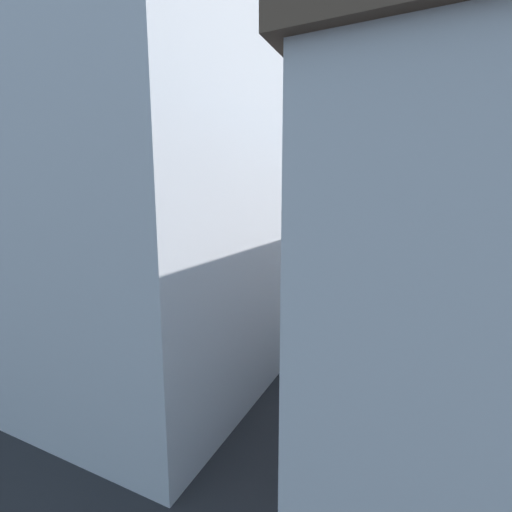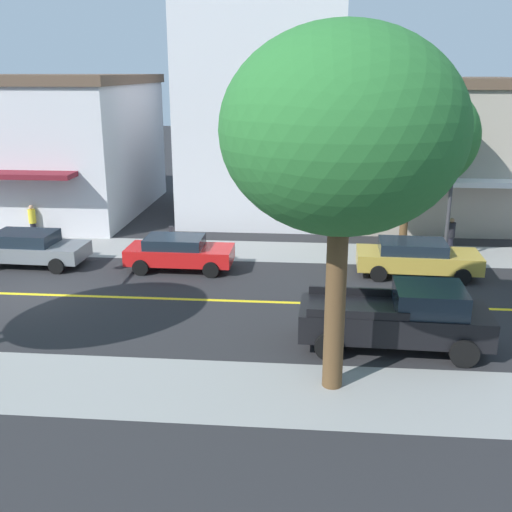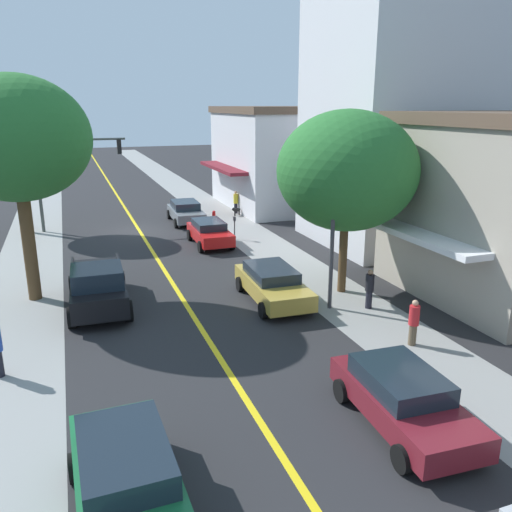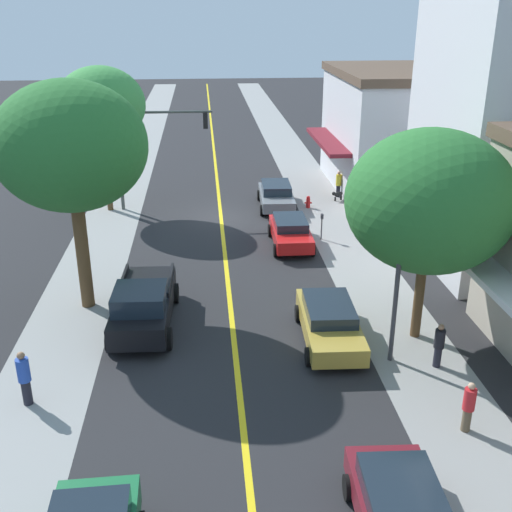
# 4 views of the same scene
# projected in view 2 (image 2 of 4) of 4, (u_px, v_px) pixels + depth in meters

# --- Properties ---
(ground_plane) EXTENTS (140.00, 140.00, 0.00)m
(ground_plane) POSITION_uv_depth(u_px,v_px,m) (30.00, 294.00, 21.99)
(ground_plane) COLOR #262628
(sidewalk_left) EXTENTS (3.19, 126.00, 0.01)m
(sidewalk_left) POSITION_uv_depth(u_px,v_px,m) (90.00, 247.00, 27.92)
(sidewalk_left) COLOR gray
(sidewalk_left) RESTS_ON ground
(road_centerline_stripe) EXTENTS (0.20, 126.00, 0.00)m
(road_centerline_stripe) POSITION_uv_depth(u_px,v_px,m) (30.00, 294.00, 21.99)
(road_centerline_stripe) COLOR yellow
(road_centerline_stripe) RESTS_ON ground
(pale_office_building) EXTENTS (13.38, 11.23, 7.62)m
(pale_office_building) POSITION_uv_depth(u_px,v_px,m) (45.00, 144.00, 34.27)
(pale_office_building) COLOR silver
(pale_office_building) RESTS_ON ground
(corner_shop_building) EXTENTS (8.83, 8.58, 14.16)m
(corner_shop_building) POSITION_uv_depth(u_px,v_px,m) (263.00, 85.00, 32.28)
(corner_shop_building) COLOR silver
(corner_shop_building) RESTS_ON ground
(brick_apartment_block) EXTENTS (10.13, 8.46, 7.48)m
(brick_apartment_block) POSITION_uv_depth(u_px,v_px,m) (435.00, 149.00, 32.46)
(brick_apartment_block) COLOR #A39989
(brick_apartment_block) RESTS_ON ground
(street_tree_right_corner) EXTENTS (5.67, 5.67, 8.92)m
(street_tree_right_corner) POSITION_uv_depth(u_px,v_px,m) (342.00, 132.00, 13.73)
(street_tree_right_corner) COLOR brown
(street_tree_right_corner) RESTS_ON ground
(street_tree_left_far) EXTENTS (5.73, 5.73, 7.61)m
(street_tree_left_far) POSITION_uv_depth(u_px,v_px,m) (410.00, 136.00, 25.62)
(street_tree_left_far) COLOR brown
(street_tree_left_far) RESTS_ON ground
(fire_hydrant) EXTENTS (0.44, 0.24, 0.74)m
(fire_hydrant) POSITION_uv_depth(u_px,v_px,m) (56.00, 245.00, 26.98)
(fire_hydrant) COLOR red
(fire_hydrant) RESTS_ON ground
(parking_meter) EXTENTS (0.12, 0.18, 1.38)m
(parking_meter) POSITION_uv_depth(u_px,v_px,m) (171.00, 237.00, 26.19)
(parking_meter) COLOR #4C4C51
(parking_meter) RESTS_ON ground
(street_lamp) EXTENTS (0.70, 0.36, 5.77)m
(street_lamp) POSITION_uv_depth(u_px,v_px,m) (452.00, 178.00, 24.61)
(street_lamp) COLOR #38383D
(street_lamp) RESTS_ON ground
(red_sedan_left_curb) EXTENTS (2.05, 4.31, 1.38)m
(red_sedan_left_curb) POSITION_uv_depth(u_px,v_px,m) (179.00, 252.00, 24.56)
(red_sedan_left_curb) COLOR red
(red_sedan_left_curb) RESTS_ON ground
(grey_sedan_left_curb) EXTENTS (2.23, 4.62, 1.42)m
(grey_sedan_left_curb) POSITION_uv_depth(u_px,v_px,m) (30.00, 248.00, 25.10)
(grey_sedan_left_curb) COLOR slate
(grey_sedan_left_curb) RESTS_ON ground
(gold_sedan_left_curb) EXTENTS (2.25, 4.83, 1.41)m
(gold_sedan_left_curb) POSITION_uv_depth(u_px,v_px,m) (416.00, 257.00, 23.83)
(gold_sedan_left_curb) COLOR #B29338
(gold_sedan_left_curb) RESTS_ON ground
(black_pickup_truck) EXTENTS (2.43, 5.49, 1.92)m
(black_pickup_truck) POSITION_uv_depth(u_px,v_px,m) (400.00, 317.00, 17.50)
(black_pickup_truck) COLOR black
(black_pickup_truck) RESTS_ON ground
(pedestrian_black_shirt) EXTENTS (0.34, 0.34, 1.59)m
(pedestrian_black_shirt) POSITION_uv_depth(u_px,v_px,m) (451.00, 235.00, 26.76)
(pedestrian_black_shirt) COLOR black
(pedestrian_black_shirt) RESTS_ON ground
(pedestrian_yellow_shirt) EXTENTS (0.35, 0.35, 1.64)m
(pedestrian_yellow_shirt) POSITION_uv_depth(u_px,v_px,m) (32.00, 221.00, 29.16)
(pedestrian_yellow_shirt) COLOR black
(pedestrian_yellow_shirt) RESTS_ON ground
(small_dog) EXTENTS (0.80, 0.57, 0.61)m
(small_dog) POSITION_uv_depth(u_px,v_px,m) (48.00, 231.00, 29.03)
(small_dog) COLOR black
(small_dog) RESTS_ON ground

